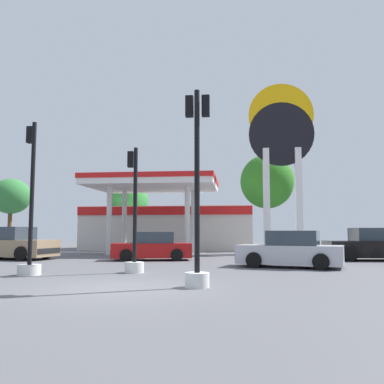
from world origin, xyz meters
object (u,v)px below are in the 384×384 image
at_px(traffic_signal_2, 134,235).
at_px(tree_2, 267,182).
at_px(car_4, 372,246).
at_px(tree_0, 11,197).
at_px(traffic_signal_1, 197,210).
at_px(station_pole_sign, 281,145).
at_px(tree_1, 128,201).
at_px(car_1, 290,251).
at_px(car_2, 152,247).
at_px(traffic_signal_0, 30,232).
at_px(car_0, 10,245).

xyz_separation_m(traffic_signal_2, tree_2, (6.18, 21.90, 4.43)).
xyz_separation_m(car_4, tree_0, (-27.10, 13.92, 3.85)).
height_order(traffic_signal_1, tree_2, tree_2).
relative_size(station_pole_sign, tree_1, 1.95).
bearing_deg(car_1, tree_2, 88.45).
distance_m(car_2, traffic_signal_1, 10.16).
relative_size(car_4, tree_2, 0.56).
bearing_deg(traffic_signal_0, station_pole_sign, 55.13).
xyz_separation_m(car_1, tree_1, (-11.66, 18.26, 3.42)).
distance_m(car_1, car_2, 7.15).
height_order(car_0, tree_1, tree_1).
bearing_deg(tree_0, traffic_signal_0, -58.35).
relative_size(car_0, tree_1, 0.85).
xyz_separation_m(car_2, tree_2, (6.81, 15.79, 5.09)).
bearing_deg(tree_0, station_pole_sign, -19.55).
relative_size(car_2, tree_2, 0.51).
relative_size(car_1, traffic_signal_2, 0.99).
bearing_deg(tree_2, traffic_signal_2, -105.75).
height_order(car_2, tree_2, tree_2).
xyz_separation_m(traffic_signal_1, tree_0, (-19.46, 24.52, 2.59)).
height_order(car_1, car_4, car_4).
xyz_separation_m(car_0, car_2, (7.38, 0.14, -0.12)).
height_order(traffic_signal_1, traffic_signal_2, traffic_signal_1).
bearing_deg(car_2, tree_1, 109.84).
distance_m(car_0, car_4, 18.24).
bearing_deg(car_2, traffic_signal_1, -71.58).
relative_size(car_0, car_4, 1.07).
xyz_separation_m(station_pole_sign, tree_2, (-0.31, 9.13, -1.30)).
bearing_deg(traffic_signal_1, tree_0, 128.44).
bearing_deg(tree_2, tree_0, -177.96).
xyz_separation_m(car_4, traffic_signal_0, (-13.40, -8.31, 0.69)).
height_order(station_pole_sign, traffic_signal_0, station_pole_sign).
xyz_separation_m(station_pole_sign, traffic_signal_1, (-3.94, -16.21, -5.04)).
bearing_deg(car_1, car_2, 151.70).
relative_size(car_1, traffic_signal_1, 0.84).
relative_size(traffic_signal_2, tree_1, 0.77).
bearing_deg(traffic_signal_2, station_pole_sign, 63.07).
distance_m(tree_0, tree_2, 23.13).
xyz_separation_m(station_pole_sign, car_4, (3.70, -5.62, -6.30)).
xyz_separation_m(car_2, traffic_signal_1, (3.18, -9.55, 1.35)).
xyz_separation_m(car_0, tree_2, (14.19, 15.93, 4.98)).
xyz_separation_m(car_0, tree_1, (2.02, 15.01, 3.33)).
relative_size(car_1, tree_2, 0.54).
bearing_deg(traffic_signal_1, car_0, 138.30).
height_order(car_2, traffic_signal_0, traffic_signal_0).
height_order(car_4, tree_1, tree_1).
distance_m(station_pole_sign, tree_2, 9.23).
bearing_deg(station_pole_sign, car_1, -94.71).
xyz_separation_m(traffic_signal_2, tree_1, (-6.00, 20.99, 2.78)).
xyz_separation_m(car_1, traffic_signal_0, (-8.87, -3.88, 0.75)).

